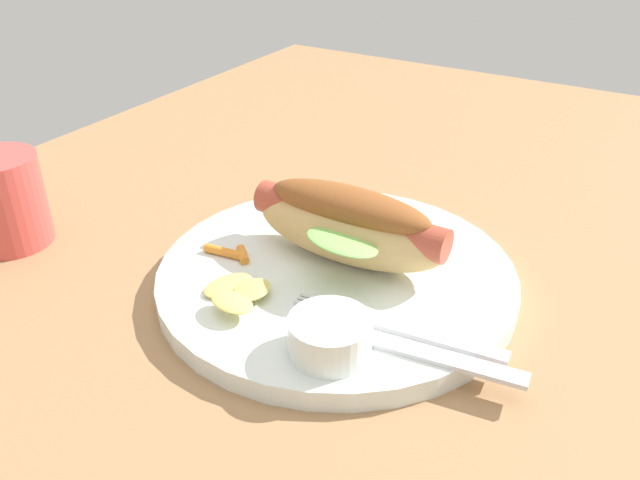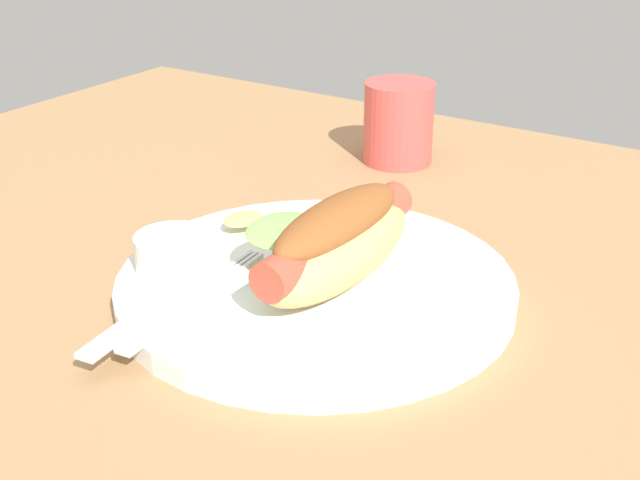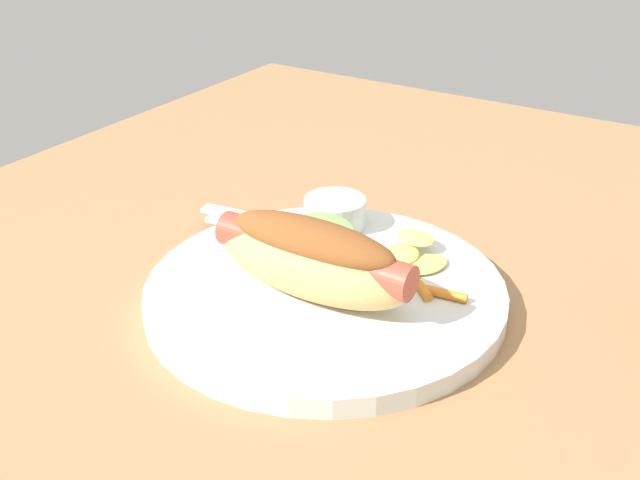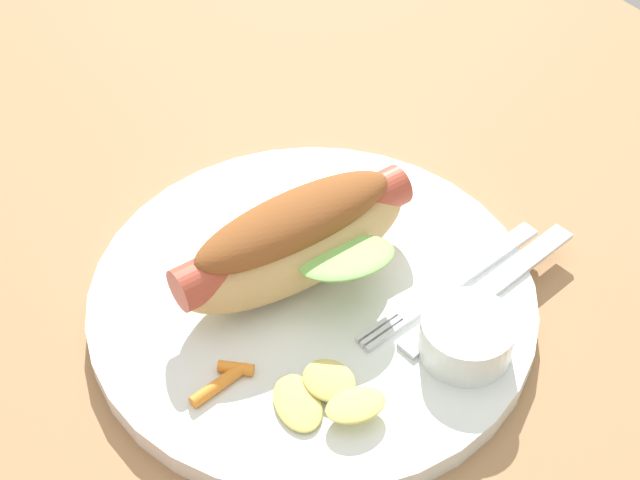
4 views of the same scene
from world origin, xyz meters
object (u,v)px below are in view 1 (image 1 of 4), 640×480
Objects in this scene: sauce_ramekin at (330,336)px; chips_pile at (237,292)px; carrot_garnish at (231,253)px; plate at (339,277)px; hot_dog at (351,224)px; fork at (401,329)px; knife at (410,349)px; drinking_cup at (4,201)px.

sauce_ramekin reaches higher than chips_pile.
carrot_garnish is (6.19, 12.77, -0.95)cm from sauce_ramekin.
hot_dog reaches higher than plate.
fork is 15.98cm from carrot_garnish.
sauce_ramekin is 5.50cm from fork.
sauce_ramekin is at bearing -153.95° from plate.
sauce_ramekin is 9.07cm from chips_pile.
carrot_garnish reaches higher than knife.
sauce_ramekin is 32.74cm from drinking_cup.
plate is 29.75cm from drinking_cup.
sauce_ramekin is 0.36× the size of fork.
sauce_ramekin is at bearing 112.49° from hot_dog.
chips_pile is (-2.64, 11.97, 0.40)cm from fork.
drinking_cup reaches higher than plate.
plate is 1.86× the size of knife.
hot_dog reaches higher than sauce_ramekin.
sauce_ramekin is 0.87× the size of chips_pile.
chips_pile reaches higher than plate.
chips_pile is (-7.31, 4.43, 1.40)cm from plate.
fork is (-6.41, -7.51, -3.01)cm from hot_dog.
chips_pile is at bearing -138.55° from carrot_garnish.
knife is at bearing -58.97° from sauce_ramekin.
drinking_cup is at bearing 89.24° from sauce_ramekin.
carrot_garnish is at bearing 109.10° from plate.
drinking_cup is at bearing 106.09° from carrot_garnish.
carrot_garnish is 20.87cm from drinking_cup.
knife is 13.43cm from chips_pile.
carrot_garnish reaches higher than fork.
carrot_garnish is 0.53× the size of drinking_cup.
drinking_cup reaches higher than hot_dog.
hot_dog is 1.08× the size of knife.
chips_pile is (-0.96, 13.39, 0.42)cm from knife.
knife reaches higher than plate.
knife is at bearing -125.33° from plate.
carrot_garnish is at bearing 29.30° from hot_dog.
knife is (-6.35, -8.96, 0.98)cm from plate.
drinking_cup is (0.43, 32.72, 1.13)cm from sauce_ramekin.
chips_pile is at bearing 78.76° from sauce_ramekin.
fork is at bearing -83.68° from drinking_cup.
drinking_cup is at bearing 1.23° from fork.
sauce_ramekin is (-9.07, -4.44, 2.11)cm from plate.
hot_dog is 2.60× the size of chips_pile.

